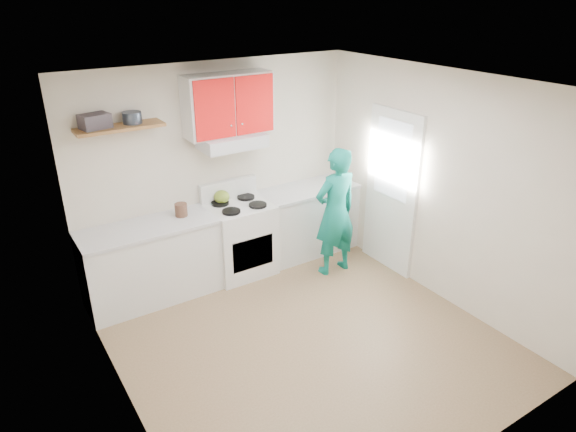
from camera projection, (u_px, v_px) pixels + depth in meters
floor at (305, 337)px, 5.35m from camera, size 3.80×3.80×0.00m
ceiling at (309, 85)px, 4.28m from camera, size 3.60×3.80×0.04m
back_wall at (218, 170)px, 6.27m from camera, size 3.60×0.04×2.60m
front_wall at (471, 329)px, 3.36m from camera, size 3.60×0.04×2.60m
left_wall at (114, 279)px, 3.92m from camera, size 0.04×3.80×2.60m
right_wall at (439, 188)px, 5.70m from camera, size 0.04×3.80×2.60m
door at (391, 192)px, 6.34m from camera, size 0.05×0.85×2.05m
door_glass at (393, 159)px, 6.15m from camera, size 0.01×0.55×0.95m
counter_left at (152, 263)px, 5.87m from camera, size 1.52×0.60×0.90m
counter_right at (307, 220)px, 6.95m from camera, size 1.32×0.60×0.90m
stove at (240, 239)px, 6.41m from camera, size 0.76×0.65×0.92m
range_hood at (232, 141)px, 5.99m from camera, size 0.76×0.44×0.15m
upper_cabinets at (228, 104)px, 5.85m from camera, size 1.02×0.33×0.70m
shelf at (120, 127)px, 5.29m from camera, size 0.90×0.30×0.04m
books at (95, 121)px, 5.16m from camera, size 0.32×0.26×0.15m
tin at (132, 118)px, 5.35m from camera, size 0.25×0.25×0.12m
kettle at (222, 197)px, 6.25m from camera, size 0.21×0.21×0.16m
crock at (181, 211)px, 5.90m from camera, size 0.17×0.17×0.17m
cutting_board at (291, 194)px, 6.58m from camera, size 0.34×0.30×0.02m
silicone_mat at (330, 186)px, 6.86m from camera, size 0.33×0.30×0.01m
person at (335, 212)px, 6.28m from camera, size 0.60×0.40×1.64m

